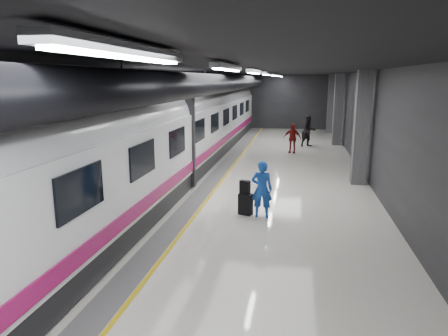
{
  "coord_description": "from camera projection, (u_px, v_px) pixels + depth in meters",
  "views": [
    {
      "loc": [
        2.1,
        -14.44,
        4.15
      ],
      "look_at": [
        -0.29,
        -1.63,
        1.24
      ],
      "focal_mm": 32.0,
      "sensor_mm": 36.0,
      "label": 1
    }
  ],
  "objects": [
    {
      "name": "traveler_far_b",
      "position": [
        292.0,
        138.0,
        22.82
      ],
      "size": [
        1.04,
        0.57,
        1.68
      ],
      "primitive_type": "imported",
      "rotation": [
        0.0,
        0.0,
        -0.16
      ],
      "color": "maroon",
      "rests_on": "ground"
    },
    {
      "name": "suitcase_main",
      "position": [
        246.0,
        204.0,
        12.45
      ],
      "size": [
        0.47,
        0.38,
        0.67
      ],
      "primitive_type": "cube",
      "rotation": [
        0.0,
        0.0,
        -0.34
      ],
      "color": "black",
      "rests_on": "ground"
    },
    {
      "name": "train",
      "position": [
        156.0,
        135.0,
        15.26
      ],
      "size": [
        3.05,
        38.0,
        4.05
      ],
      "color": "black",
      "rests_on": "ground"
    },
    {
      "name": "suitcase_far",
      "position": [
        305.0,
        135.0,
        28.35
      ],
      "size": [
        0.38,
        0.29,
        0.51
      ],
      "primitive_type": "cube",
      "rotation": [
        0.0,
        0.0,
        0.23
      ],
      "color": "black",
      "rests_on": "ground"
    },
    {
      "name": "platform_hall",
      "position": [
        236.0,
        95.0,
        15.33
      ],
      "size": [
        10.02,
        40.02,
        4.51
      ],
      "color": "black",
      "rests_on": "ground"
    },
    {
      "name": "ground",
      "position": [
        239.0,
        191.0,
        15.14
      ],
      "size": [
        40.0,
        40.0,
        0.0
      ],
      "primitive_type": "plane",
      "color": "silver",
      "rests_on": "ground"
    },
    {
      "name": "shoulder_bag",
      "position": [
        245.0,
        187.0,
        12.36
      ],
      "size": [
        0.35,
        0.25,
        0.42
      ],
      "primitive_type": "cube",
      "rotation": [
        0.0,
        0.0,
        -0.28
      ],
      "color": "black",
      "rests_on": "suitcase_main"
    },
    {
      "name": "traveler_main",
      "position": [
        262.0,
        189.0,
        12.13
      ],
      "size": [
        0.65,
        0.43,
        1.76
      ],
      "primitive_type": "imported",
      "rotation": [
        0.0,
        0.0,
        3.15
      ],
      "color": "blue",
      "rests_on": "ground"
    },
    {
      "name": "traveler_far_a",
      "position": [
        309.0,
        131.0,
        24.93
      ],
      "size": [
        1.19,
        1.1,
        1.96
      ],
      "primitive_type": "imported",
      "rotation": [
        0.0,
        0.0,
        0.48
      ],
      "color": "black",
      "rests_on": "ground"
    }
  ]
}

